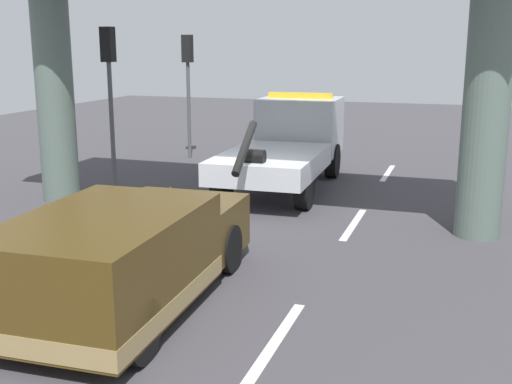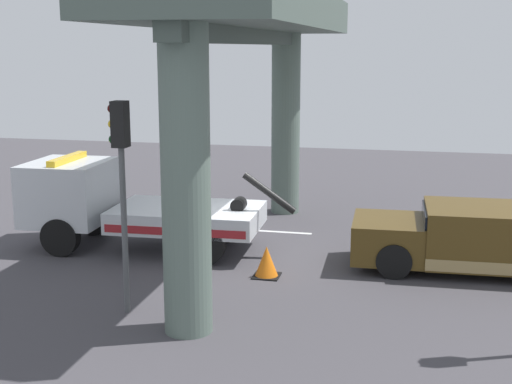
% 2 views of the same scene
% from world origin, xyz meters
% --- Properties ---
extents(ground_plane, '(60.00, 40.00, 0.10)m').
position_xyz_m(ground_plane, '(0.00, 0.00, -0.05)').
color(ground_plane, '#423F44').
extents(lane_stripe_west, '(2.60, 0.16, 0.01)m').
position_xyz_m(lane_stripe_west, '(-6.00, -2.47, 0.00)').
color(lane_stripe_west, silver).
rests_on(lane_stripe_west, ground).
extents(lane_stripe_mid, '(2.60, 0.16, 0.01)m').
position_xyz_m(lane_stripe_mid, '(0.00, -2.47, 0.00)').
color(lane_stripe_mid, silver).
rests_on(lane_stripe_mid, ground).
extents(lane_stripe_east, '(2.60, 0.16, 0.01)m').
position_xyz_m(lane_stripe_east, '(6.00, -2.47, 0.00)').
color(lane_stripe_east, silver).
rests_on(lane_stripe_east, ground).
extents(tow_truck_white, '(7.29, 2.58, 2.46)m').
position_xyz_m(tow_truck_white, '(3.59, 0.03, 1.20)').
color(tow_truck_white, silver).
rests_on(tow_truck_white, ground).
extents(towed_van_green, '(5.26, 2.36, 1.58)m').
position_xyz_m(towed_van_green, '(-5.58, -0.00, 0.78)').
color(towed_van_green, '#4C3814').
rests_on(towed_van_green, ground).
extents(traffic_light_far, '(0.39, 0.32, 4.31)m').
position_xyz_m(traffic_light_far, '(1.52, 4.39, 3.14)').
color(traffic_light_far, '#515456').
rests_on(traffic_light_far, ground).
extents(traffic_light_mid, '(0.39, 0.32, 4.16)m').
position_xyz_m(traffic_light_mid, '(6.52, 4.39, 3.04)').
color(traffic_light_mid, '#515456').
rests_on(traffic_light_mid, ground).
extents(traffic_cone_orange, '(0.62, 0.62, 0.74)m').
position_xyz_m(traffic_cone_orange, '(-0.81, 1.57, 0.35)').
color(traffic_cone_orange, orange).
rests_on(traffic_cone_orange, ground).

